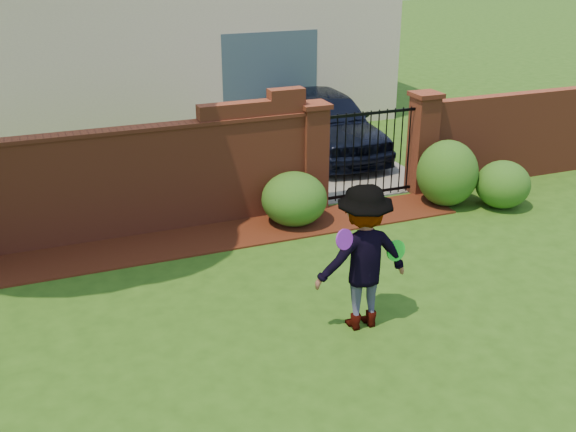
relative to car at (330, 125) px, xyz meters
name	(u,v)px	position (x,y,z in m)	size (l,w,h in m)	color
ground	(262,354)	(-3.97, -6.65, -0.71)	(80.00, 80.00, 0.01)	#264D13
mulch_bed	(129,251)	(-4.92, -3.31, -0.69)	(11.10, 1.08, 0.03)	#37140A
brick_wall	(45,190)	(-5.98, -2.65, 0.22)	(8.70, 0.31, 2.16)	brown
brick_wall_return	(511,137)	(2.63, -2.65, 0.14)	(4.00, 0.25, 1.70)	brown
pillar_left	(313,156)	(-1.57, -2.65, 0.25)	(0.50, 0.50, 1.88)	brown
pillar_right	(423,142)	(0.63, -2.65, 0.25)	(0.50, 0.50, 1.88)	brown
iron_gate	(369,154)	(-0.47, -2.65, 0.14)	(1.78, 0.03, 1.60)	black
driveway	(286,142)	(-0.47, 1.35, -0.70)	(3.20, 8.00, 0.01)	slate
car	(330,125)	(0.00, 0.00, 0.00)	(1.67, 4.16, 1.42)	black
shrub_left	(294,199)	(-2.16, -3.23, -0.26)	(1.09, 1.09, 0.89)	#1B4F17
shrub_middle	(447,173)	(0.69, -3.42, -0.12)	(1.08, 1.08, 1.18)	#1B4F17
shrub_right	(503,184)	(1.54, -3.88, -0.29)	(0.95, 0.95, 0.84)	#1B4F17
man	(364,259)	(-2.62, -6.52, 0.21)	(1.18, 0.68, 1.83)	gray
frisbee_purple	(344,239)	(-3.00, -6.74, 0.61)	(0.24, 0.24, 0.02)	purple
frisbee_green	(396,251)	(-2.23, -6.59, 0.27)	(0.26, 0.26, 0.02)	green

